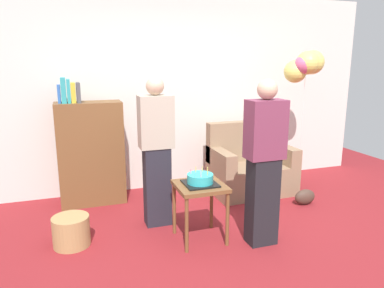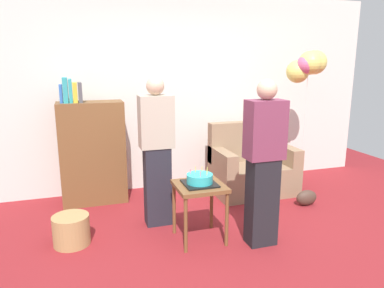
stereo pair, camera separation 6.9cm
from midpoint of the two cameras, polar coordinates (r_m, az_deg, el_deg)
name	(u,v)px [view 2 (the right image)]	position (r m, az deg, el deg)	size (l,w,h in m)	color
ground_plane	(234,249)	(3.71, 7.17, -16.04)	(8.00, 8.00, 0.00)	maroon
wall_back	(177,93)	(5.19, -2.02, 8.10)	(6.00, 0.10, 2.70)	silver
couch	(252,168)	(5.10, 9.78, -3.73)	(1.10, 0.70, 0.96)	#8C7054
bookshelf	(92,151)	(4.74, -15.05, -1.10)	(0.80, 0.36, 1.60)	brown
side_table	(200,193)	(3.65, 1.75, -7.70)	(0.48, 0.48, 0.59)	brown
birthday_cake	(200,180)	(3.60, 1.77, -5.62)	(0.32, 0.32, 0.17)	black
person_blowing_candles	(157,152)	(3.93, -5.07, -1.20)	(0.36, 0.22, 1.63)	#23232D
person_holding_cake	(264,163)	(3.55, 11.76, -3.00)	(0.36, 0.22, 1.63)	black
wicker_basket	(71,230)	(3.88, -17.98, -12.77)	(0.36, 0.36, 0.30)	#A88451
handbag	(306,198)	(4.86, 17.97, -8.05)	(0.28, 0.14, 0.20)	#473328
balloon_bunch	(308,65)	(5.14, 18.12, 11.70)	(0.51, 0.42, 1.93)	silver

